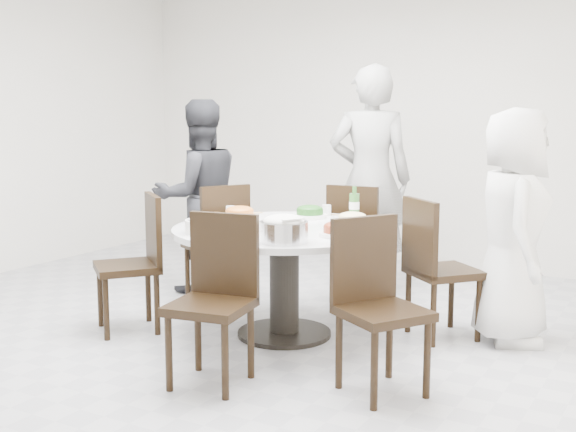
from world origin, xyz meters
The scene contains 22 objects.
floor centered at (0.00, 0.00, 0.00)m, with size 6.00×6.00×0.01m, color #A6A6AB.
wall_back centered at (0.00, 3.00, 1.40)m, with size 6.00×0.01×2.80m, color silver.
dining_table centered at (0.28, 0.26, 0.38)m, with size 1.50×1.50×0.75m, color silver.
chair_ne centered at (1.23, 0.78, 0.47)m, with size 0.42×0.42×0.95m, color black.
chair_n centered at (0.35, 1.36, 0.47)m, with size 0.42×0.42×0.95m, color black.
chair_nw centered at (-0.67, 0.78, 0.47)m, with size 0.42×0.42×0.95m, color black.
chair_sw centered at (-0.71, -0.19, 0.47)m, with size 0.42×0.42×0.95m, color black.
chair_s centered at (0.38, -0.71, 0.47)m, with size 0.42×0.42×0.95m, color black.
chair_se centered at (1.26, -0.34, 0.47)m, with size 0.42×0.42×0.95m, color black.
diner_right centered at (1.64, 0.92, 0.77)m, with size 0.76×0.49×1.55m, color silver.
diner_middle centered at (0.26, 1.73, 0.95)m, with size 0.69×0.45×1.90m, color black.
diner_left centered at (-0.96, 0.97, 0.81)m, with size 0.78×0.61×1.61m, color black.
dish_greens centered at (0.23, 0.72, 0.78)m, with size 0.25×0.25×0.06m, color white.
dish_pale centered at (0.65, 0.56, 0.78)m, with size 0.24×0.24×0.07m, color white.
dish_orange centered at (-0.18, 0.41, 0.79)m, with size 0.26×0.26×0.07m, color white.
dish_redbrown centered at (0.76, 0.14, 0.78)m, with size 0.26×0.26×0.06m, color white.
dish_tofu centered at (-0.14, 0.05, 0.79)m, with size 0.28×0.28×0.07m, color white.
rice_bowl centered at (0.56, -0.21, 0.81)m, with size 0.29×0.29×0.13m, color silver.
soup_bowl centered at (-0.03, -0.17, 0.79)m, with size 0.28×0.28×0.09m, color white.
beverage_bottle centered at (0.56, 0.78, 0.87)m, with size 0.07×0.07×0.25m, color #2F6629.
tea_cups centered at (0.28, 0.86, 0.79)m, with size 0.07×0.07×0.08m, color white.
chopsticks centered at (0.30, 0.89, 0.76)m, with size 0.24×0.04×0.01m, color tan, non-canonical shape.
Camera 1 is at (2.70, -3.85, 1.54)m, focal length 45.00 mm.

